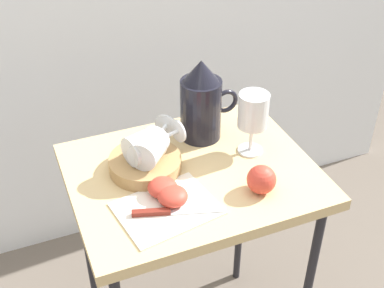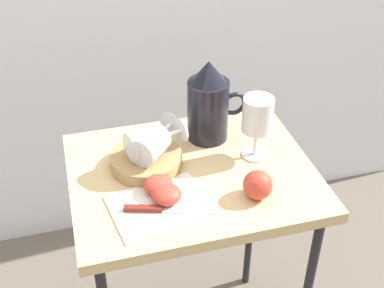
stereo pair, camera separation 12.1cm
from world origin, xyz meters
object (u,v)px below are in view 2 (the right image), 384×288
at_px(apple_half_right, 158,185).
at_px(apple_whole, 258,185).
at_px(table, 192,193).
at_px(knife, 157,209).
at_px(wine_glass_upright, 257,118).
at_px(wine_glass_tipped_near, 150,144).
at_px(basket_tray, 146,160).
at_px(pitcher, 208,108).
at_px(wine_glass_tipped_far, 146,142).
at_px(apple_half_left, 166,194).

distance_m(apple_half_right, apple_whole, 0.23).
bearing_deg(apple_whole, table, 132.32).
bearing_deg(knife, wine_glass_upright, 26.58).
height_order(wine_glass_tipped_near, apple_half_right, wine_glass_tipped_near).
bearing_deg(apple_half_right, knife, -105.09).
height_order(basket_tray, pitcher, pitcher).
height_order(wine_glass_upright, wine_glass_tipped_near, wine_glass_upright).
distance_m(table, basket_tray, 0.15).
xyz_separation_m(wine_glass_upright, apple_whole, (-0.05, -0.15, -0.08)).
bearing_deg(table, wine_glass_tipped_far, 155.47).
distance_m(basket_tray, knife, 0.17).
xyz_separation_m(basket_tray, apple_half_left, (0.02, -0.14, 0.01)).
distance_m(pitcher, wine_glass_upright, 0.15).
xyz_separation_m(pitcher, wine_glass_upright, (0.09, -0.11, 0.02)).
bearing_deg(wine_glass_upright, pitcher, 128.84).
xyz_separation_m(wine_glass_tipped_near, wine_glass_tipped_far, (-0.01, 0.01, 0.00)).
relative_size(wine_glass_tipped_far, apple_whole, 2.34).
height_order(wine_glass_tipped_near, knife, wine_glass_tipped_near).
bearing_deg(knife, table, 47.16).
bearing_deg(basket_tray, wine_glass_tipped_near, -44.76).
height_order(pitcher, wine_glass_upright, pitcher).
bearing_deg(pitcher, wine_glass_tipped_near, -151.34).
bearing_deg(basket_tray, apple_half_right, -85.83).
bearing_deg(table, wine_glass_upright, 6.43).
relative_size(table, knife, 3.55).
bearing_deg(apple_half_right, basket_tray, 94.17).
bearing_deg(wine_glass_tipped_near, pitcher, 28.66).
distance_m(basket_tray, apple_whole, 0.29).
xyz_separation_m(wine_glass_upright, wine_glass_tipped_far, (-0.27, 0.03, -0.04)).
distance_m(wine_glass_tipped_near, apple_half_right, 0.11).
xyz_separation_m(table, wine_glass_tipped_near, (-0.09, 0.04, 0.14)).
xyz_separation_m(wine_glass_tipped_near, apple_half_left, (0.01, -0.13, -0.05)).
xyz_separation_m(basket_tray, wine_glass_tipped_near, (0.01, -0.01, 0.05)).
height_order(table, apple_whole, apple_whole).
height_order(wine_glass_tipped_far, apple_half_right, wine_glass_tipped_far).
xyz_separation_m(pitcher, apple_half_right, (-0.18, -0.19, -0.07)).
xyz_separation_m(basket_tray, wine_glass_tipped_far, (0.00, -0.00, 0.05)).
distance_m(wine_glass_tipped_far, knife, 0.18).
height_order(table, pitcher, pitcher).
bearing_deg(knife, wine_glass_tipped_far, 85.62).
xyz_separation_m(table, apple_half_left, (-0.09, -0.10, 0.10)).
distance_m(wine_glass_tipped_near, apple_whole, 0.27).
bearing_deg(apple_whole, basket_tray, 141.39).
bearing_deg(wine_glass_upright, wine_glass_tipped_far, 174.32).
height_order(wine_glass_tipped_near, apple_half_left, wine_glass_tipped_near).
relative_size(wine_glass_upright, wine_glass_tipped_near, 1.07).
height_order(pitcher, wine_glass_tipped_near, pitcher).
xyz_separation_m(apple_half_right, knife, (-0.02, -0.06, -0.01)).
bearing_deg(apple_half_right, table, 31.01).
bearing_deg(apple_half_left, basket_tray, 97.40).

